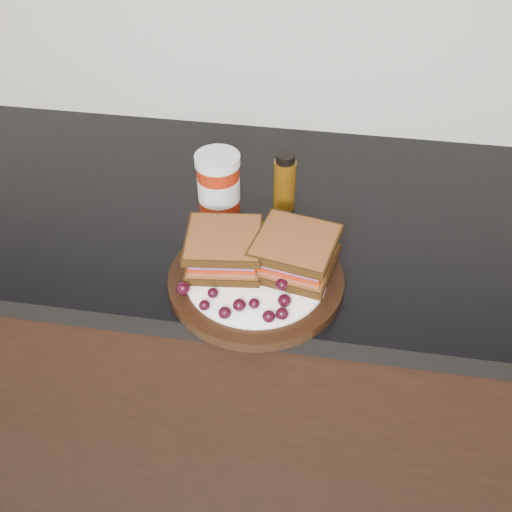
{
  "coord_description": "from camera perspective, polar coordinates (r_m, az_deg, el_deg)",
  "views": [
    {
      "loc": [
        0.31,
        0.86,
        1.55
      ],
      "look_at": [
        0.21,
        1.5,
        0.96
      ],
      "focal_mm": 40.0,
      "sensor_mm": 36.0,
      "label": 1
    }
  ],
  "objects": [
    {
      "name": "grape_1",
      "position": [
        0.86,
        -4.34,
        -3.72
      ],
      "size": [
        0.02,
        0.02,
        0.02
      ],
      "primitive_type": "ellipsoid",
      "color": "black",
      "rests_on": "plate"
    },
    {
      "name": "grape_19",
      "position": [
        0.93,
        -3.6,
        0.49
      ],
      "size": [
        0.02,
        0.02,
        0.02
      ],
      "primitive_type": "ellipsoid",
      "color": "black",
      "rests_on": "plate"
    },
    {
      "name": "grape_13",
      "position": [
        0.93,
        4.72,
        0.45
      ],
      "size": [
        0.02,
        0.02,
        0.02
      ],
      "primitive_type": "ellipsoid",
      "color": "black",
      "rests_on": "plate"
    },
    {
      "name": "sandwich_left",
      "position": [
        0.9,
        -3.22,
        0.72
      ],
      "size": [
        0.13,
        0.13,
        0.05
      ],
      "primitive_type": null,
      "rotation": [
        0.0,
        0.0,
        0.12
      ],
      "color": "brown",
      "rests_on": "plate"
    },
    {
      "name": "grape_14",
      "position": [
        0.94,
        -3.52,
        1.15
      ],
      "size": [
        0.02,
        0.02,
        0.02
      ],
      "primitive_type": "ellipsoid",
      "color": "black",
      "rests_on": "plate"
    },
    {
      "name": "sandwich_right",
      "position": [
        0.9,
        3.92,
        0.35
      ],
      "size": [
        0.14,
        0.14,
        0.06
      ],
      "primitive_type": null,
      "rotation": [
        0.0,
        0.0,
        -0.2
      ],
      "color": "brown",
      "rests_on": "plate"
    },
    {
      "name": "grape_12",
      "position": [
        0.91,
        4.41,
        -0.58
      ],
      "size": [
        0.02,
        0.02,
        0.02
      ],
      "primitive_type": "ellipsoid",
      "color": "black",
      "rests_on": "plate"
    },
    {
      "name": "grape_16",
      "position": [
        0.91,
        -4.82,
        -0.62
      ],
      "size": [
        0.02,
        0.02,
        0.02
      ],
      "primitive_type": "ellipsoid",
      "color": "black",
      "rests_on": "plate"
    },
    {
      "name": "grape_7",
      "position": [
        0.83,
        2.61,
        -5.79
      ],
      "size": [
        0.02,
        0.02,
        0.02
      ],
      "primitive_type": "ellipsoid",
      "color": "black",
      "rests_on": "plate"
    },
    {
      "name": "condiment_jar",
      "position": [
        1.03,
        -3.77,
        7.22
      ],
      "size": [
        0.11,
        0.11,
        0.12
      ],
      "primitive_type": "cylinder",
      "rotation": [
        0.0,
        0.0,
        -0.43
      ],
      "color": "#9B1F0B",
      "rests_on": "countertop"
    },
    {
      "name": "grape_15",
      "position": [
        0.91,
        -2.52,
        -0.25
      ],
      "size": [
        0.02,
        0.02,
        0.02
      ],
      "primitive_type": "ellipsoid",
      "color": "black",
      "rests_on": "plate"
    },
    {
      "name": "grape_6",
      "position": [
        0.83,
        1.28,
        -6.07
      ],
      "size": [
        0.02,
        0.02,
        0.02
      ],
      "primitive_type": "ellipsoid",
      "color": "black",
      "rests_on": "plate"
    },
    {
      "name": "grape_8",
      "position": [
        0.85,
        2.86,
        -4.47
      ],
      "size": [
        0.02,
        0.02,
        0.02
      ],
      "primitive_type": "ellipsoid",
      "color": "black",
      "rests_on": "plate"
    },
    {
      "name": "grape_17",
      "position": [
        0.9,
        -5.16,
        -0.98
      ],
      "size": [
        0.02,
        0.02,
        0.02
      ],
      "primitive_type": "ellipsoid",
      "color": "black",
      "rests_on": "plate"
    },
    {
      "name": "grape_0",
      "position": [
        0.87,
        -7.32,
        -3.23
      ],
      "size": [
        0.02,
        0.02,
        0.02
      ],
      "primitive_type": "ellipsoid",
      "color": "black",
      "rests_on": "plate"
    },
    {
      "name": "oil_bottle",
      "position": [
        1.04,
        2.88,
        7.45
      ],
      "size": [
        0.05,
        0.05,
        0.11
      ],
      "primitive_type": "cylinder",
      "rotation": [
        0.0,
        0.0,
        0.31
      ],
      "color": "#513008",
      "rests_on": "countertop"
    },
    {
      "name": "grape_11",
      "position": [
        0.9,
        4.31,
        -1.38
      ],
      "size": [
        0.02,
        0.02,
        0.02
      ],
      "primitive_type": "ellipsoid",
      "color": "black",
      "rests_on": "plate"
    },
    {
      "name": "plate",
      "position": [
        0.91,
        -0.0,
        -2.38
      ],
      "size": [
        0.28,
        0.28,
        0.02
      ],
      "primitive_type": "cylinder",
      "color": "black",
      "rests_on": "countertop"
    },
    {
      "name": "grape_20",
      "position": [
        0.89,
        -4.04,
        -1.5
      ],
      "size": [
        0.02,
        0.02,
        0.02
      ],
      "primitive_type": "ellipsoid",
      "color": "black",
      "rests_on": "plate"
    },
    {
      "name": "grape_3",
      "position": [
        0.83,
        -3.14,
        -5.69
      ],
      "size": [
        0.02,
        0.02,
        0.02
      ],
      "primitive_type": "ellipsoid",
      "color": "black",
      "rests_on": "plate"
    },
    {
      "name": "base_cabinets",
      "position": [
        1.43,
        -7.02,
        -9.59
      ],
      "size": [
        3.96,
        0.58,
        0.86
      ],
      "primitive_type": "cube",
      "color": "black",
      "rests_on": "ground_plane"
    },
    {
      "name": "grape_10",
      "position": [
        0.89,
        5.38,
        -2.08
      ],
      "size": [
        0.02,
        0.02,
        0.02
      ],
      "primitive_type": "ellipsoid",
      "color": "black",
      "rests_on": "plate"
    },
    {
      "name": "grape_4",
      "position": [
        0.84,
        -1.68,
        -4.93
      ],
      "size": [
        0.02,
        0.02,
        0.02
      ],
      "primitive_type": "ellipsoid",
      "color": "black",
      "rests_on": "plate"
    },
    {
      "name": "grape_5",
      "position": [
        0.84,
        -0.19,
        -4.78
      ],
      "size": [
        0.02,
        0.02,
        0.02
      ],
      "primitive_type": "ellipsoid",
      "color": "black",
      "rests_on": "plate"
    },
    {
      "name": "grape_2",
      "position": [
        0.84,
        -5.18,
        -4.93
      ],
      "size": [
        0.02,
        0.02,
        0.02
      ],
      "primitive_type": "ellipsoid",
      "color": "black",
      "rests_on": "plate"
    },
    {
      "name": "countertop",
      "position": [
        1.12,
        -8.92,
        4.88
      ],
      "size": [
        3.98,
        0.6,
        0.04
      ],
      "primitive_type": "cube",
      "color": "black",
      "rests_on": "base_cabinets"
    },
    {
      "name": "grape_18",
      "position": [
        0.93,
        -4.2,
        0.85
      ],
      "size": [
        0.02,
        0.02,
        0.02
      ],
      "primitive_type": "ellipsoid",
      "color": "black",
      "rests_on": "plate"
    },
    {
      "name": "grape_9",
      "position": [
        0.87,
        2.63,
        -2.86
      ],
      "size": [
        0.02,
        0.02,
        0.02
      ],
      "primitive_type": "ellipsoid",
      "color": "black",
      "rests_on": "plate"
    }
  ]
}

